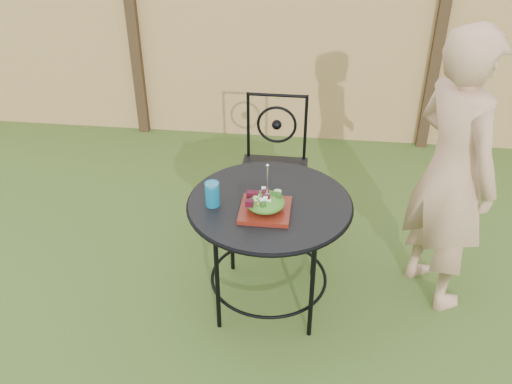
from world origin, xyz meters
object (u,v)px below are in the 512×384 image
at_px(diner, 452,173).
at_px(salad_plate, 265,210).
at_px(patio_chair, 274,163).
at_px(patio_table, 269,222).

bearing_deg(diner, salad_plate, 77.96).
xyz_separation_m(patio_chair, diner, (1.04, -0.59, 0.34)).
distance_m(patio_table, salad_plate, 0.18).
xyz_separation_m(patio_table, salad_plate, (-0.02, -0.10, 0.15)).
bearing_deg(patio_chair, salad_plate, -88.01).
relative_size(diner, salad_plate, 6.25).
relative_size(patio_chair, diner, 0.56).
bearing_deg(salad_plate, diner, 18.01).
height_order(patio_chair, salad_plate, patio_chair).
bearing_deg(salad_plate, patio_chair, 91.99).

